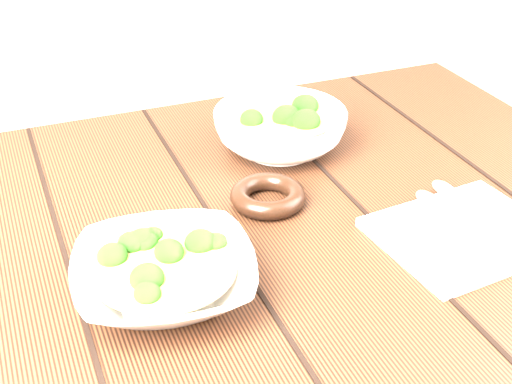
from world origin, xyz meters
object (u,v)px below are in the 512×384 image
object	(u,v)px
soup_bowl_back	(280,129)
napkin	(464,234)
soup_bowl_front	(165,275)
table	(233,291)
trivet	(268,196)

from	to	relation	value
soup_bowl_back	napkin	world-z (taller)	soup_bowl_back
soup_bowl_front	napkin	size ratio (longest dim) A/B	1.12
napkin	soup_bowl_back	bearing A→B (deg)	105.63
table	soup_bowl_back	distance (m)	0.27
soup_bowl_back	trivet	bearing A→B (deg)	-119.33
napkin	trivet	bearing A→B (deg)	134.34
trivet	soup_bowl_back	bearing A→B (deg)	60.67
soup_bowl_front	trivet	world-z (taller)	soup_bowl_front
soup_bowl_front	soup_bowl_back	bearing A→B (deg)	46.69
table	soup_bowl_back	size ratio (longest dim) A/B	4.36
table	trivet	bearing A→B (deg)	20.83
soup_bowl_back	trivet	size ratio (longest dim) A/B	2.59
soup_bowl_back	napkin	xyz separation A→B (m)	(0.12, -0.32, -0.03)
table	soup_bowl_back	xyz separation A→B (m)	(0.15, 0.17, 0.16)
soup_bowl_front	soup_bowl_back	distance (m)	0.39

